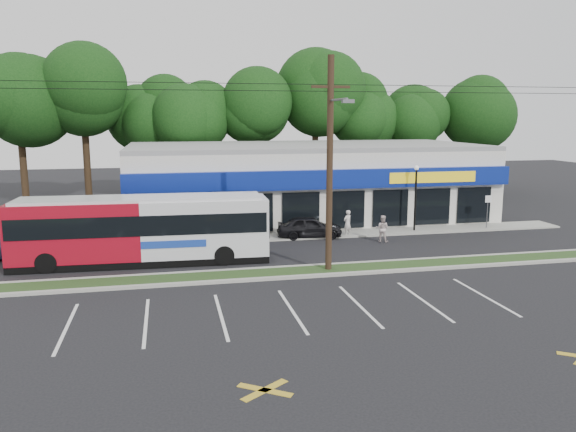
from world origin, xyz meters
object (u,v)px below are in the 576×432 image
(utility_pole, at_px, (327,158))
(metrobus, at_px, (142,228))
(lamp_post, at_px, (416,190))
(sign_post, at_px, (488,206))
(car_dark, at_px, (310,227))
(pedestrian_b, at_px, (382,229))
(pedestrian_a, at_px, (347,223))

(utility_pole, bearing_deg, metrobus, 157.19)
(utility_pole, bearing_deg, lamp_post, 43.95)
(metrobus, bearing_deg, utility_pole, -20.69)
(utility_pole, xyz_separation_m, sign_post, (13.17, 7.65, -3.86))
(lamp_post, relative_size, car_dark, 1.08)
(lamp_post, xyz_separation_m, metrobus, (-16.66, -4.30, -0.89))
(sign_post, relative_size, pedestrian_b, 1.41)
(car_dark, height_order, pedestrian_a, pedestrian_a)
(car_dark, bearing_deg, utility_pole, 177.77)
(utility_pole, height_order, sign_post, utility_pole)
(sign_post, bearing_deg, car_dark, -179.64)
(pedestrian_a, height_order, pedestrian_b, pedestrian_a)
(sign_post, xyz_separation_m, car_dark, (-12.00, -0.07, -0.88))
(utility_pole, relative_size, sign_post, 22.47)
(metrobus, height_order, pedestrian_b, metrobus)
(lamp_post, distance_m, sign_post, 5.13)
(lamp_post, bearing_deg, utility_pole, -136.05)
(pedestrian_b, bearing_deg, sign_post, -133.84)
(utility_pole, distance_m, metrobus, 9.91)
(utility_pole, distance_m, pedestrian_a, 9.56)
(car_dark, distance_m, pedestrian_b, 4.38)
(utility_pole, distance_m, sign_post, 15.71)
(pedestrian_a, xyz_separation_m, pedestrian_b, (1.48, -2.00, -0.02))
(pedestrian_b, bearing_deg, pedestrian_a, -21.66)
(pedestrian_b, bearing_deg, car_dark, 4.62)
(metrobus, bearing_deg, pedestrian_b, 10.52)
(sign_post, xyz_separation_m, pedestrian_b, (-8.11, -2.07, -0.77))
(metrobus, distance_m, pedestrian_a, 12.76)
(metrobus, bearing_deg, car_dark, 24.61)
(utility_pole, distance_m, car_dark, 9.01)
(car_dark, distance_m, pedestrian_a, 2.41)
(utility_pole, height_order, pedestrian_a, utility_pole)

